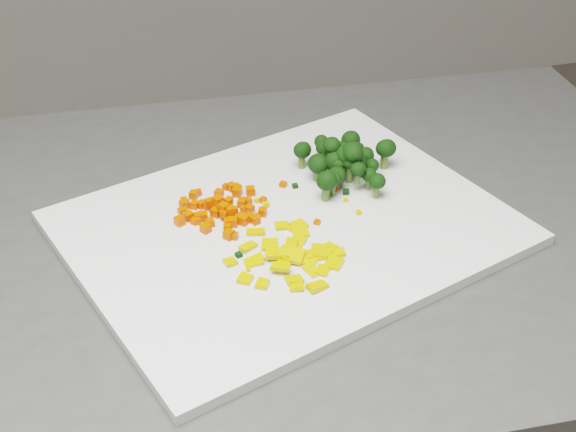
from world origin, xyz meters
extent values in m
cube|color=silver|center=(-0.20, -0.07, 0.91)|extent=(0.56, 0.49, 0.01)
cube|color=#E83C02|center=(-0.27, -0.04, 0.92)|extent=(0.01, 0.01, 0.01)
cube|color=#E83C02|center=(-0.24, -0.02, 0.92)|extent=(0.01, 0.01, 0.01)
cube|color=#E83C02|center=(-0.22, -0.02, 0.92)|extent=(0.01, 0.01, 0.01)
cube|color=#E83C02|center=(-0.30, -0.04, 0.92)|extent=(0.01, 0.01, 0.01)
cube|color=#E83C02|center=(-0.23, -0.05, 0.92)|extent=(0.01, 0.01, 0.01)
cube|color=#E83C02|center=(-0.29, -0.04, 0.92)|extent=(0.01, 0.01, 0.01)
cube|color=#E83C02|center=(-0.29, 0.01, 0.92)|extent=(0.01, 0.01, 0.01)
cube|color=#E83C02|center=(-0.25, -0.05, 0.92)|extent=(0.01, 0.01, 0.01)
cube|color=#E83C02|center=(-0.31, -0.02, 0.92)|extent=(0.01, 0.01, 0.01)
cube|color=#E83C02|center=(-0.27, -0.02, 0.93)|extent=(0.01, 0.01, 0.01)
cube|color=#E83C02|center=(-0.24, -0.01, 0.92)|extent=(0.01, 0.01, 0.01)
cube|color=#E83C02|center=(-0.31, -0.03, 0.92)|extent=(0.01, 0.01, 0.01)
cube|color=#E83C02|center=(-0.26, -0.06, 0.92)|extent=(0.01, 0.01, 0.01)
cube|color=#E83C02|center=(-0.26, 0.01, 0.92)|extent=(0.01, 0.01, 0.01)
cube|color=#E83C02|center=(-0.28, -0.02, 0.92)|extent=(0.01, 0.01, 0.01)
cube|color=#E83C02|center=(-0.26, -0.03, 0.92)|extent=(0.01, 0.01, 0.01)
cube|color=#E83C02|center=(-0.24, -0.05, 0.92)|extent=(0.01, 0.01, 0.01)
cube|color=#E83C02|center=(-0.29, 0.02, 0.92)|extent=(0.01, 0.01, 0.01)
cube|color=#E83C02|center=(-0.29, -0.06, 0.92)|extent=(0.01, 0.01, 0.01)
cube|color=#E83C02|center=(-0.27, -0.04, 0.92)|extent=(0.01, 0.01, 0.01)
cube|color=#E83C02|center=(-0.31, 0.00, 0.92)|extent=(0.01, 0.01, 0.01)
cube|color=#E83C02|center=(-0.30, -0.01, 0.92)|extent=(0.01, 0.01, 0.01)
cube|color=#E83C02|center=(-0.26, -0.01, 0.92)|extent=(0.01, 0.01, 0.01)
cube|color=#E83C02|center=(-0.24, -0.03, 0.92)|extent=(0.01, 0.01, 0.01)
cube|color=#E83C02|center=(-0.22, -0.04, 0.92)|extent=(0.01, 0.01, 0.01)
cube|color=#E83C02|center=(-0.23, 0.00, 0.92)|extent=(0.01, 0.01, 0.01)
cube|color=#E83C02|center=(-0.27, -0.08, 0.92)|extent=(0.01, 0.01, 0.01)
cube|color=#E83C02|center=(-0.24, 0.01, 0.92)|extent=(0.01, 0.01, 0.01)
cube|color=#E83C02|center=(-0.24, 0.00, 0.92)|extent=(0.01, 0.01, 0.01)
cube|color=#E83C02|center=(-0.27, -0.02, 0.92)|extent=(0.01, 0.01, 0.01)
cube|color=#E83C02|center=(-0.27, -0.03, 0.92)|extent=(0.01, 0.01, 0.01)
cube|color=#E83C02|center=(-0.29, -0.01, 0.92)|extent=(0.01, 0.01, 0.01)
cube|color=#E83C02|center=(-0.27, -0.06, 0.92)|extent=(0.01, 0.01, 0.01)
cube|color=#E83C02|center=(-0.25, -0.01, 0.92)|extent=(0.01, 0.01, 0.01)
cube|color=#E83C02|center=(-0.25, -0.06, 0.92)|extent=(0.01, 0.01, 0.01)
cube|color=#E83C02|center=(-0.26, -0.04, 0.93)|extent=(0.01, 0.01, 0.01)
cube|color=#E83C02|center=(-0.29, -0.03, 0.92)|extent=(0.01, 0.01, 0.01)
cube|color=#E83C02|center=(-0.26, -0.08, 0.92)|extent=(0.01, 0.01, 0.01)
cube|color=#E83C02|center=(-0.27, -0.04, 0.93)|extent=(0.01, 0.01, 0.01)
cube|color=#E83C02|center=(-0.31, -0.01, 0.92)|extent=(0.01, 0.01, 0.01)
cube|color=#E83C02|center=(-0.27, -0.03, 0.92)|extent=(0.01, 0.01, 0.01)
cube|color=#E83C02|center=(-0.27, -0.03, 0.92)|extent=(0.01, 0.01, 0.01)
cube|color=#E83C02|center=(-0.28, -0.05, 0.92)|extent=(0.01, 0.01, 0.01)
cube|color=#E83C02|center=(-0.28, -0.01, 0.92)|extent=(0.01, 0.01, 0.01)
cube|color=#E83C02|center=(-0.24, -0.05, 0.92)|extent=(0.01, 0.01, 0.01)
cube|color=#E83C02|center=(-0.24, -0.05, 0.92)|extent=(0.01, 0.01, 0.01)
cube|color=#E83C02|center=(-0.23, -0.06, 0.92)|extent=(0.01, 0.01, 0.01)
cube|color=#E83C02|center=(-0.26, -0.02, 0.92)|extent=(0.01, 0.01, 0.01)
cube|color=#E83C02|center=(-0.30, -0.04, 0.92)|extent=(0.01, 0.01, 0.01)
cube|color=#E83C02|center=(-0.25, 0.02, 0.92)|extent=(0.01, 0.01, 0.01)
cube|color=#E83C02|center=(-0.26, -0.02, 0.92)|extent=(0.01, 0.01, 0.01)
cube|color=#E83C02|center=(-0.24, -0.03, 0.92)|extent=(0.01, 0.01, 0.01)
cube|color=#E83C02|center=(-0.24, -0.04, 0.92)|extent=(0.01, 0.01, 0.01)
cube|color=#E83C02|center=(-0.31, -0.02, 0.92)|extent=(0.01, 0.01, 0.01)
cube|color=#E83C02|center=(-0.26, -0.06, 0.92)|extent=(0.01, 0.01, 0.01)
cube|color=#E83C02|center=(-0.31, 0.00, 0.92)|extent=(0.01, 0.01, 0.01)
cube|color=#E83C02|center=(-0.25, 0.02, 0.92)|extent=(0.01, 0.01, 0.01)
cube|color=#E83C02|center=(-0.25, -0.04, 0.92)|extent=(0.01, 0.01, 0.01)
cube|color=#E83C02|center=(-0.29, -0.04, 0.92)|extent=(0.01, 0.01, 0.01)
cube|color=#E83C02|center=(-0.32, -0.04, 0.92)|extent=(0.01, 0.01, 0.01)
cube|color=#E83C02|center=(-0.26, -0.02, 0.92)|extent=(0.01, 0.01, 0.01)
cube|color=#E83C02|center=(-0.23, -0.02, 0.92)|extent=(0.01, 0.01, 0.01)
cube|color=#E83C02|center=(-0.24, -0.03, 0.92)|extent=(0.01, 0.01, 0.01)
cube|color=#E83C02|center=(-0.28, -0.02, 0.92)|extent=(0.01, 0.01, 0.01)
cube|color=gold|center=(-0.23, -0.12, 0.92)|extent=(0.02, 0.02, 0.01)
cube|color=gold|center=(-0.19, -0.08, 0.91)|extent=(0.02, 0.02, 0.01)
cube|color=gold|center=(-0.28, -0.12, 0.91)|extent=(0.02, 0.02, 0.01)
cube|color=gold|center=(-0.18, -0.14, 0.91)|extent=(0.02, 0.02, 0.01)
cube|color=gold|center=(-0.22, -0.13, 0.91)|extent=(0.02, 0.02, 0.01)
cube|color=gold|center=(-0.23, -0.15, 0.92)|extent=(0.02, 0.02, 0.01)
cube|color=gold|center=(-0.25, -0.13, 0.91)|extent=(0.02, 0.01, 0.01)
cube|color=gold|center=(-0.22, -0.18, 0.91)|extent=(0.02, 0.02, 0.01)
cube|color=gold|center=(-0.22, -0.17, 0.91)|extent=(0.02, 0.02, 0.01)
cube|color=gold|center=(-0.23, -0.10, 0.91)|extent=(0.02, 0.02, 0.01)
cube|color=gold|center=(-0.19, -0.08, 0.91)|extent=(0.02, 0.02, 0.01)
cube|color=gold|center=(-0.20, -0.11, 0.91)|extent=(0.02, 0.02, 0.01)
cube|color=gold|center=(-0.16, -0.14, 0.91)|extent=(0.02, 0.01, 0.01)
cube|color=gold|center=(-0.18, -0.13, 0.91)|extent=(0.02, 0.02, 0.01)
cube|color=gold|center=(-0.19, -0.09, 0.91)|extent=(0.02, 0.02, 0.01)
cube|color=gold|center=(-0.19, -0.13, 0.91)|extent=(0.01, 0.02, 0.01)
cube|color=gold|center=(-0.17, -0.13, 0.91)|extent=(0.02, 0.02, 0.01)
cube|color=gold|center=(-0.25, -0.12, 0.91)|extent=(0.02, 0.02, 0.01)
cube|color=gold|center=(-0.20, -0.14, 0.91)|extent=(0.02, 0.02, 0.01)
cube|color=gold|center=(-0.22, -0.13, 0.92)|extent=(0.02, 0.02, 0.01)
cube|color=gold|center=(-0.22, -0.13, 0.91)|extent=(0.02, 0.02, 0.01)
cube|color=gold|center=(-0.17, -0.15, 0.91)|extent=(0.03, 0.03, 0.01)
cube|color=gold|center=(-0.19, -0.16, 0.91)|extent=(0.02, 0.02, 0.01)
cube|color=gold|center=(-0.21, -0.11, 0.92)|extent=(0.02, 0.02, 0.00)
cube|color=gold|center=(-0.22, -0.13, 0.92)|extent=(0.02, 0.02, 0.01)
cube|color=gold|center=(-0.17, -0.13, 0.91)|extent=(0.02, 0.02, 0.01)
cube|color=gold|center=(-0.18, -0.13, 0.91)|extent=(0.02, 0.02, 0.01)
cube|color=gold|center=(-0.24, -0.08, 0.91)|extent=(0.02, 0.02, 0.01)
cube|color=gold|center=(-0.23, -0.12, 0.92)|extent=(0.01, 0.02, 0.01)
cube|color=gold|center=(-0.25, -0.17, 0.91)|extent=(0.02, 0.02, 0.01)
cube|color=gold|center=(-0.20, -0.16, 0.91)|extent=(0.02, 0.02, 0.01)
cube|color=gold|center=(-0.27, -0.15, 0.91)|extent=(0.02, 0.02, 0.01)
cube|color=gold|center=(-0.20, -0.18, 0.91)|extent=(0.02, 0.02, 0.01)
cube|color=gold|center=(-0.21, -0.07, 0.91)|extent=(0.02, 0.01, 0.01)
cube|color=gold|center=(-0.25, -0.10, 0.91)|extent=(0.02, 0.02, 0.01)
cube|color=gold|center=(-0.21, -0.14, 0.92)|extent=(0.02, 0.03, 0.01)
cube|color=gold|center=(-0.12, -0.04, 0.91)|extent=(0.01, 0.01, 0.00)
cube|color=black|center=(-0.25, -0.05, 0.91)|extent=(0.01, 0.01, 0.00)
cube|color=black|center=(-0.12, -0.03, 0.92)|extent=(0.01, 0.01, 0.01)
cube|color=gold|center=(-0.26, -0.14, 0.91)|extent=(0.01, 0.01, 0.00)
cube|color=black|center=(-0.17, 0.00, 0.91)|extent=(0.01, 0.01, 0.00)
cube|color=gold|center=(-0.12, -0.07, 0.91)|extent=(0.01, 0.01, 0.00)
cube|color=#E83C02|center=(-0.17, -0.08, 0.91)|extent=(0.01, 0.01, 0.00)
cube|color=gold|center=(-0.21, -0.03, 0.92)|extent=(0.01, 0.01, 0.01)
cube|color=#E83C02|center=(-0.13, -0.01, 0.91)|extent=(0.01, 0.01, 0.00)
cube|color=black|center=(-0.25, -0.05, 0.92)|extent=(0.01, 0.01, 0.01)
cube|color=#E83C02|center=(-0.30, -0.04, 0.92)|extent=(0.01, 0.01, 0.01)
cube|color=black|center=(-0.27, -0.11, 0.91)|extent=(0.01, 0.01, 0.00)
cube|color=#E83C02|center=(-0.18, 0.01, 0.92)|extent=(0.01, 0.01, 0.01)
cube|color=gold|center=(-0.22, -0.02, 0.91)|extent=(0.01, 0.01, 0.00)
camera|label=1|loc=(-0.39, -0.78, 1.44)|focal=50.00mm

